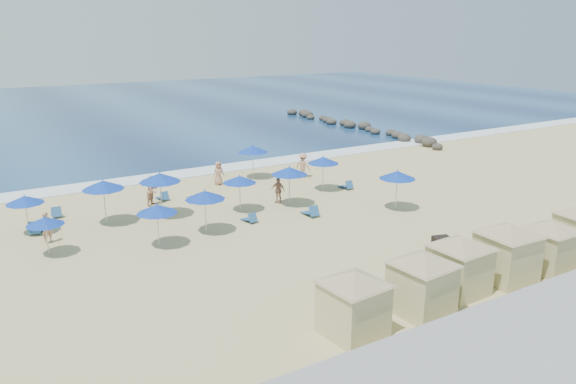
% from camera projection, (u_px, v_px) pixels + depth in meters
% --- Properties ---
extents(ground, '(160.00, 160.00, 0.00)m').
position_uv_depth(ground, '(288.00, 236.00, 29.69)').
color(ground, tan).
rests_on(ground, ground).
extents(ocean, '(160.00, 80.00, 0.06)m').
position_uv_depth(ocean, '(72.00, 112.00, 74.72)').
color(ocean, navy).
rests_on(ocean, ground).
extents(surf_line, '(160.00, 2.50, 0.08)m').
position_uv_depth(surf_line, '(181.00, 174.00, 42.37)').
color(surf_line, white).
rests_on(surf_line, ground).
extents(seawall, '(160.00, 6.10, 1.22)m').
position_uv_depth(seawall, '(502.00, 341.00, 18.46)').
color(seawall, gray).
rests_on(seawall, ground).
extents(rock_jetty, '(2.56, 26.66, 0.96)m').
position_uv_depth(rock_jetty, '(355.00, 126.00, 62.05)').
color(rock_jetty, '#2B2724').
rests_on(rock_jetty, ground).
extents(trash_bin, '(1.02, 1.02, 0.82)m').
position_uv_depth(trash_bin, '(442.00, 245.00, 27.34)').
color(trash_bin, black).
rests_on(trash_bin, ground).
extents(cabana_0, '(4.26, 4.26, 2.68)m').
position_uv_depth(cabana_0, '(354.00, 295.00, 19.74)').
color(cabana_0, '#C3BA85').
rests_on(cabana_0, ground).
extents(cabana_1, '(4.35, 4.35, 2.73)m').
position_uv_depth(cabana_1, '(423.00, 275.00, 21.30)').
color(cabana_1, '#C3BA85').
rests_on(cabana_1, ground).
extents(cabana_2, '(4.37, 4.37, 2.74)m').
position_uv_depth(cabana_2, '(460.00, 257.00, 22.92)').
color(cabana_2, '#C3BA85').
rests_on(cabana_2, ground).
extents(cabana_3, '(4.59, 4.59, 2.88)m').
position_uv_depth(cabana_3, '(508.00, 244.00, 24.10)').
color(cabana_3, '#C3BA85').
rests_on(cabana_3, ground).
extents(cabana_4, '(4.18, 4.18, 2.62)m').
position_uv_depth(cabana_4, '(551.00, 239.00, 25.15)').
color(cabana_4, '#C3BA85').
rests_on(cabana_4, ground).
extents(umbrella_0, '(1.96, 1.96, 2.23)m').
position_uv_depth(umbrella_0, '(25.00, 200.00, 29.49)').
color(umbrella_0, '#A5A8AD').
rests_on(umbrella_0, ground).
extents(umbrella_1, '(1.79, 1.79, 2.04)m').
position_uv_depth(umbrella_1, '(45.00, 221.00, 26.67)').
color(umbrella_1, '#A5A8AD').
rests_on(umbrella_1, ground).
extents(umbrella_2, '(2.32, 2.32, 2.65)m').
position_uv_depth(umbrella_2, '(103.00, 185.00, 30.93)').
color(umbrella_2, '#A5A8AD').
rests_on(umbrella_2, ground).
extents(umbrella_3, '(2.03, 2.03, 2.31)m').
position_uv_depth(umbrella_3, '(157.00, 209.00, 27.71)').
color(umbrella_3, '#A5A8AD').
rests_on(umbrella_3, ground).
extents(umbrella_4, '(2.41, 2.41, 2.75)m').
position_uv_depth(umbrella_4, '(160.00, 178.00, 32.15)').
color(umbrella_4, '#A5A8AD').
rests_on(umbrella_4, ground).
extents(umbrella_5, '(2.16, 2.16, 2.46)m').
position_uv_depth(umbrella_5, '(205.00, 195.00, 29.60)').
color(umbrella_5, '#A5A8AD').
rests_on(umbrella_5, ground).
extents(umbrella_6, '(2.02, 2.02, 2.30)m').
position_uv_depth(umbrella_6, '(240.00, 179.00, 33.26)').
color(umbrella_6, '#A5A8AD').
rests_on(umbrella_6, ground).
extents(umbrella_7, '(2.26, 2.26, 2.57)m').
position_uv_depth(umbrella_7, '(289.00, 171.00, 34.30)').
color(umbrella_7, '#A5A8AD').
rests_on(umbrella_7, ground).
extents(umbrella_8, '(2.23, 2.23, 2.54)m').
position_uv_depth(umbrella_8, '(253.00, 149.00, 40.75)').
color(umbrella_8, '#A5A8AD').
rests_on(umbrella_8, ground).
extents(umbrella_9, '(2.14, 2.14, 2.43)m').
position_uv_depth(umbrella_9, '(323.00, 160.00, 37.64)').
color(umbrella_9, '#A5A8AD').
rests_on(umbrella_9, ground).
extents(umbrella_10, '(2.22, 2.22, 2.52)m').
position_uv_depth(umbrella_10, '(397.00, 175.00, 33.52)').
color(umbrella_10, '#A5A8AD').
rests_on(umbrella_10, ground).
extents(beach_chair_0, '(1.08, 1.54, 0.77)m').
position_uv_depth(beach_chair_0, '(37.00, 229.00, 30.07)').
color(beach_chair_0, '#255489').
rests_on(beach_chair_0, ground).
extents(beach_chair_1, '(0.66, 1.29, 0.69)m').
position_uv_depth(beach_chair_1, '(56.00, 213.00, 32.77)').
color(beach_chair_1, '#255489').
rests_on(beach_chair_1, ground).
extents(beach_chair_2, '(0.58, 1.19, 0.64)m').
position_uv_depth(beach_chair_2, '(163.00, 197.00, 35.99)').
color(beach_chair_2, '#255489').
rests_on(beach_chair_2, ground).
extents(beach_chair_3, '(0.62, 1.17, 0.62)m').
position_uv_depth(beach_chair_3, '(250.00, 219.00, 31.85)').
color(beach_chair_3, '#255489').
rests_on(beach_chair_3, ground).
extents(beach_chair_4, '(0.64, 1.34, 0.72)m').
position_uv_depth(beach_chair_4, '(311.00, 212.00, 32.89)').
color(beach_chair_4, '#255489').
rests_on(beach_chair_4, ground).
extents(beach_chair_5, '(0.53, 1.19, 0.65)m').
position_uv_depth(beach_chair_5, '(347.00, 186.00, 38.54)').
color(beach_chair_5, '#255489').
rests_on(beach_chair_5, ground).
extents(beachgoer_0, '(0.73, 0.63, 1.68)m').
position_uv_depth(beachgoer_0, '(47.00, 227.00, 28.56)').
color(beachgoer_0, tan).
rests_on(beachgoer_0, ground).
extents(beachgoer_1, '(1.15, 1.11, 1.87)m').
position_uv_depth(beachgoer_1, '(152.00, 190.00, 34.83)').
color(beachgoer_1, tan).
rests_on(beachgoer_1, ground).
extents(beachgoer_2, '(0.82, 1.03, 1.64)m').
position_uv_depth(beachgoer_2, '(278.00, 190.00, 35.29)').
color(beachgoer_2, tan).
rests_on(beachgoer_2, ground).
extents(beachgoer_3, '(1.12, 1.37, 1.85)m').
position_uv_depth(beachgoer_3, '(303.00, 165.00, 41.33)').
color(beachgoer_3, tan).
rests_on(beachgoer_3, ground).
extents(beachgoer_4, '(0.83, 0.54, 1.68)m').
position_uv_depth(beachgoer_4, '(219.00, 173.00, 39.39)').
color(beachgoer_4, tan).
rests_on(beachgoer_4, ground).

